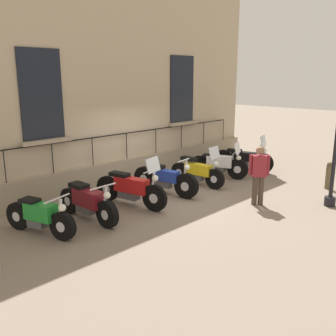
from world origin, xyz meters
TOP-DOWN VIEW (x-y plane):
  - ground_plane at (0.00, 0.00)m, footprint 60.00×60.00m
  - building_facade at (-2.24, 0.00)m, footprint 0.82×11.96m
  - motorcycle_green at (-0.11, -3.82)m, footprint 1.84×0.85m
  - motorcycle_maroon at (-0.09, -2.64)m, footprint 2.06×0.71m
  - motorcycle_red at (-0.11, -1.31)m, footprint 2.18×0.75m
  - motorcycle_blue at (-0.19, 0.04)m, footprint 2.14×0.65m
  - motorcycle_yellow at (-0.10, 1.36)m, footprint 1.94×0.57m
  - motorcycle_white at (-0.19, 2.57)m, footprint 1.89×0.99m
  - motorcycle_black at (-0.09, 3.86)m, footprint 2.11×0.90m
  - bollard at (2.93, 3.82)m, footprint 0.16×0.16m
  - pedestrian_standing at (2.19, 1.07)m, footprint 0.42×0.40m

SIDE VIEW (x-z plane):
  - ground_plane at x=0.00m, z-range 0.00..0.00m
  - motorcycle_green at x=-0.11m, z-range -0.05..0.86m
  - bollard at x=2.93m, z-range 0.00..0.83m
  - motorcycle_blue at x=-0.19m, z-range -0.12..0.96m
  - motorcycle_maroon at x=-0.09m, z-range -0.05..0.91m
  - motorcycle_yellow at x=-0.10m, z-range -0.21..1.07m
  - motorcycle_black at x=-0.09m, z-range -0.23..1.09m
  - motorcycle_white at x=-0.19m, z-range -0.16..1.06m
  - motorcycle_red at x=-0.11m, z-range -0.21..1.16m
  - pedestrian_standing at x=2.19m, z-range 0.09..1.66m
  - building_facade at x=-2.24m, z-range -0.11..6.17m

